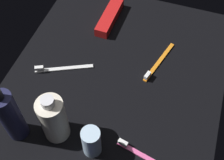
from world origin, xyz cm
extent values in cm
cube|color=black|center=(0.00, 0.00, -0.60)|extent=(84.00, 64.00, 1.20)
cylinder|color=#1D1E40|center=(-22.27, 18.87, 8.78)|extent=(5.37, 5.37, 17.56)
cylinder|color=silver|center=(-18.95, 9.02, 7.30)|extent=(6.77, 6.77, 14.59)
cylinder|color=silver|center=(-18.95, 9.02, 15.69)|extent=(3.20, 3.20, 2.20)
cylinder|color=silver|center=(-20.55, -1.62, 4.85)|extent=(4.77, 4.77, 9.69)
cube|color=white|center=(1.19, 16.12, 0.45)|extent=(8.75, 16.80, 0.90)
cube|color=white|center=(-2.01, 22.90, 1.50)|extent=(2.10, 2.82, 1.20)
cube|color=#E55999|center=(-18.44, -16.08, 0.45)|extent=(4.91, 17.86, 0.90)
cube|color=white|center=(-16.89, -8.74, 1.50)|extent=(1.62, 2.77, 1.20)
cube|color=orange|center=(13.30, -11.23, 0.45)|extent=(17.65, 6.03, 0.90)
cube|color=white|center=(6.08, -9.20, 1.50)|extent=(2.80, 1.76, 1.20)
cube|color=red|center=(26.04, 9.74, 1.60)|extent=(17.70, 4.81, 3.20)
camera|label=1|loc=(-46.89, -15.96, 73.75)|focal=47.61mm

